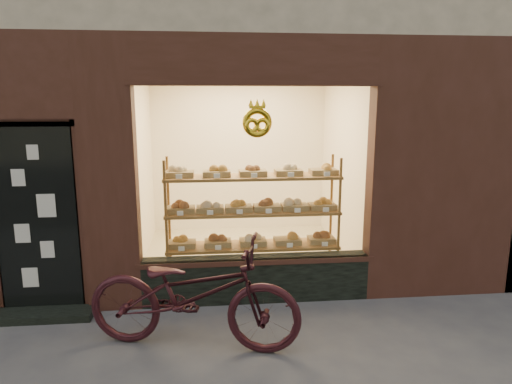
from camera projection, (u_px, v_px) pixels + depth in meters
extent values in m
cube|color=black|center=(256.00, 278.00, 5.52)|extent=(2.70, 0.25, 0.55)
cube|color=black|center=(37.00, 219.00, 5.05)|extent=(0.90, 0.04, 2.15)
cube|color=black|center=(41.00, 315.00, 5.10)|extent=(1.15, 0.35, 0.08)
torus|color=yellow|center=(257.00, 123.00, 5.04)|extent=(0.33, 0.07, 0.33)
cube|color=brown|center=(253.00, 282.00, 5.98)|extent=(2.20, 0.45, 0.04)
cube|color=brown|center=(253.00, 246.00, 5.88)|extent=(2.20, 0.45, 0.03)
cube|color=brown|center=(253.00, 212.00, 5.79)|extent=(2.20, 0.45, 0.04)
cube|color=brown|center=(253.00, 177.00, 5.70)|extent=(2.20, 0.45, 0.04)
cylinder|color=brown|center=(167.00, 230.00, 5.52)|extent=(0.04, 0.04, 1.70)
cylinder|color=brown|center=(339.00, 225.00, 5.73)|extent=(0.04, 0.04, 1.70)
cylinder|color=brown|center=(169.00, 222.00, 5.90)|extent=(0.04, 0.04, 1.70)
cylinder|color=brown|center=(331.00, 217.00, 6.11)|extent=(0.04, 0.04, 1.70)
cube|color=brown|center=(182.00, 244.00, 5.78)|extent=(0.34, 0.24, 0.07)
sphere|color=#AE6F30|center=(182.00, 238.00, 5.76)|extent=(0.11, 0.11, 0.11)
cube|color=white|center=(181.00, 249.00, 5.60)|extent=(0.07, 0.01, 0.05)
cube|color=brown|center=(218.00, 243.00, 5.82)|extent=(0.34, 0.24, 0.07)
sphere|color=brown|center=(218.00, 237.00, 5.80)|extent=(0.11, 0.11, 0.11)
cube|color=white|center=(218.00, 248.00, 5.64)|extent=(0.07, 0.01, 0.05)
cube|color=brown|center=(253.00, 242.00, 5.87)|extent=(0.34, 0.24, 0.07)
sphere|color=beige|center=(253.00, 236.00, 5.85)|extent=(0.11, 0.11, 0.11)
cube|color=white|center=(254.00, 246.00, 5.69)|extent=(0.07, 0.01, 0.05)
cube|color=brown|center=(287.00, 241.00, 5.91)|extent=(0.34, 0.24, 0.07)
sphere|color=#AE6F30|center=(287.00, 234.00, 5.89)|extent=(0.11, 0.11, 0.11)
cube|color=white|center=(290.00, 245.00, 5.73)|extent=(0.07, 0.01, 0.05)
cube|color=brown|center=(321.00, 240.00, 5.96)|extent=(0.34, 0.24, 0.07)
sphere|color=brown|center=(321.00, 233.00, 5.94)|extent=(0.11, 0.11, 0.11)
cube|color=white|center=(325.00, 244.00, 5.78)|extent=(0.08, 0.01, 0.05)
cube|color=brown|center=(181.00, 210.00, 5.69)|extent=(0.34, 0.24, 0.07)
sphere|color=brown|center=(181.00, 203.00, 5.67)|extent=(0.11, 0.11, 0.11)
cube|color=white|center=(180.00, 213.00, 5.51)|extent=(0.07, 0.01, 0.06)
cube|color=brown|center=(210.00, 209.00, 5.72)|extent=(0.34, 0.24, 0.07)
sphere|color=beige|center=(210.00, 202.00, 5.71)|extent=(0.11, 0.11, 0.11)
cube|color=white|center=(210.00, 213.00, 5.54)|extent=(0.08, 0.01, 0.06)
cube|color=brown|center=(239.00, 208.00, 5.76)|extent=(0.34, 0.24, 0.07)
sphere|color=#AE6F30|center=(239.00, 202.00, 5.74)|extent=(0.11, 0.11, 0.11)
cube|color=white|center=(240.00, 212.00, 5.58)|extent=(0.07, 0.01, 0.06)
cube|color=brown|center=(267.00, 208.00, 5.79)|extent=(0.34, 0.24, 0.07)
sphere|color=brown|center=(267.00, 201.00, 5.78)|extent=(0.11, 0.11, 0.11)
cube|color=white|center=(269.00, 211.00, 5.61)|extent=(0.07, 0.01, 0.06)
cube|color=brown|center=(295.00, 207.00, 5.83)|extent=(0.34, 0.24, 0.07)
sphere|color=beige|center=(295.00, 200.00, 5.81)|extent=(0.11, 0.11, 0.11)
cube|color=white|center=(298.00, 210.00, 5.65)|extent=(0.08, 0.01, 0.06)
cube|color=brown|center=(322.00, 206.00, 5.87)|extent=(0.34, 0.24, 0.07)
sphere|color=#AE6F30|center=(323.00, 200.00, 5.85)|extent=(0.11, 0.11, 0.11)
cube|color=white|center=(326.00, 210.00, 5.69)|extent=(0.08, 0.01, 0.06)
cube|color=brown|center=(180.00, 174.00, 5.60)|extent=(0.34, 0.24, 0.07)
sphere|color=beige|center=(180.00, 167.00, 5.58)|extent=(0.11, 0.11, 0.11)
cube|color=white|center=(179.00, 177.00, 5.42)|extent=(0.07, 0.01, 0.06)
cube|color=brown|center=(217.00, 173.00, 5.64)|extent=(0.34, 0.24, 0.07)
sphere|color=#AE6F30|center=(216.00, 167.00, 5.62)|extent=(0.11, 0.11, 0.11)
cube|color=white|center=(217.00, 176.00, 5.46)|extent=(0.07, 0.01, 0.06)
cube|color=brown|center=(253.00, 173.00, 5.69)|extent=(0.34, 0.24, 0.07)
sphere|color=brown|center=(253.00, 166.00, 5.67)|extent=(0.11, 0.11, 0.11)
cube|color=white|center=(254.00, 175.00, 5.50)|extent=(0.07, 0.01, 0.06)
cube|color=brown|center=(288.00, 172.00, 5.73)|extent=(0.34, 0.24, 0.07)
sphere|color=beige|center=(288.00, 166.00, 5.71)|extent=(0.11, 0.11, 0.11)
cube|color=white|center=(291.00, 175.00, 5.55)|extent=(0.07, 0.01, 0.06)
cube|color=brown|center=(323.00, 172.00, 5.77)|extent=(0.34, 0.24, 0.07)
sphere|color=#AE6F30|center=(324.00, 165.00, 5.76)|extent=(0.11, 0.11, 0.11)
cube|color=white|center=(327.00, 174.00, 5.59)|extent=(0.08, 0.01, 0.06)
imported|color=black|center=(193.00, 294.00, 4.42)|extent=(2.22, 1.22, 1.11)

